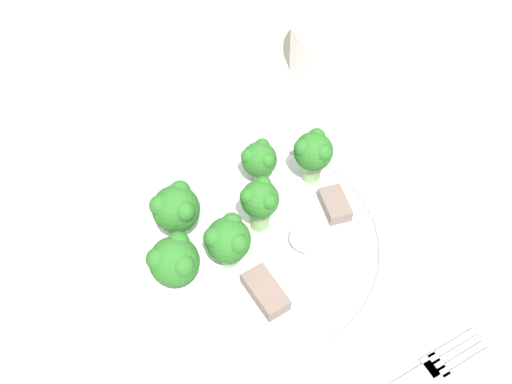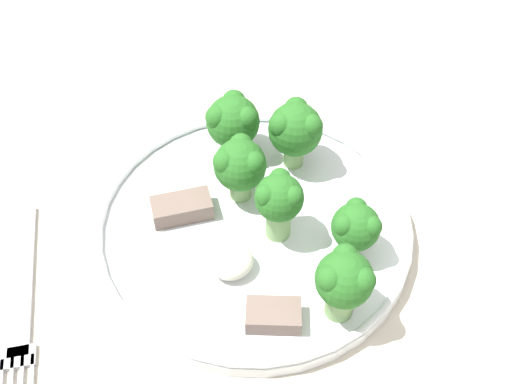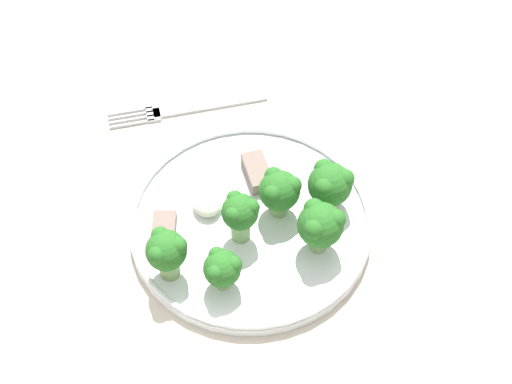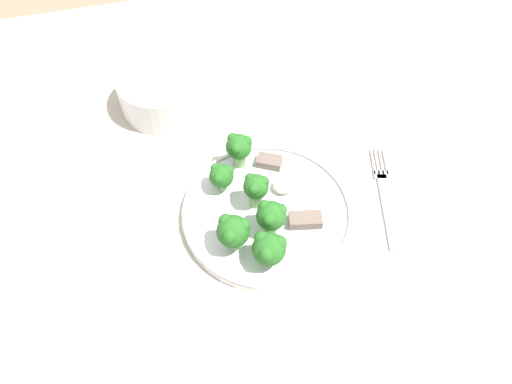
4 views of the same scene
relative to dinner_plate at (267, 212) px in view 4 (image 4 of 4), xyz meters
The scene contains 14 objects.
ground_plane 0.78m from the dinner_plate, 136.32° to the left, with size 8.00×8.00×0.00m, color #9E896B.
table 0.11m from the dinner_plate, 136.32° to the left, with size 1.38×1.14×0.77m.
dinner_plate is the anchor object (origin of this frame).
fork 0.19m from the dinner_plate, ahead, with size 0.07×0.19×0.00m.
cream_bowl 0.30m from the dinner_plate, 112.38° to the left, with size 0.15×0.15×0.07m.
broccoli_floret_near_rim_left 0.05m from the dinner_plate, 124.64° to the left, with size 0.04×0.04×0.06m.
broccoli_floret_center_left 0.11m from the dinner_plate, 100.63° to the left, with size 0.04×0.04×0.06m.
broccoli_floret_back_left 0.05m from the dinner_plate, 95.45° to the right, with size 0.04×0.04×0.06m.
broccoli_floret_front_left 0.09m from the dinner_plate, 103.61° to the right, with size 0.05×0.05×0.06m.
broccoli_floret_center_back 0.09m from the dinner_plate, 143.12° to the right, with size 0.05×0.05×0.06m.
broccoli_floret_mid_cluster 0.09m from the dinner_plate, 133.26° to the left, with size 0.04×0.04×0.05m.
meat_slice_front_slice 0.09m from the dinner_plate, 72.59° to the left, with size 0.04×0.04×0.01m.
meat_slice_middle_slice 0.06m from the dinner_plate, 34.71° to the right, with size 0.05×0.03×0.02m.
sauce_dollop 0.05m from the dinner_plate, 44.53° to the left, with size 0.03×0.03×0.02m.
Camera 4 is at (-0.08, -0.42, 1.39)m, focal length 35.00 mm.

